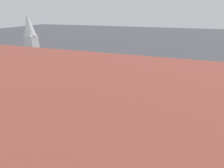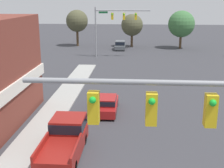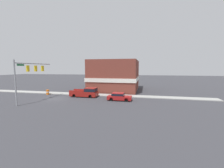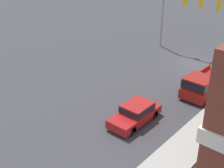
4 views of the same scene
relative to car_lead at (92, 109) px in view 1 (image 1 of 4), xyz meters
name	(u,v)px [view 1 (image 1 of 4)]	position (x,y,z in m)	size (l,w,h in m)	color
car_lead	(92,109)	(0.00, 0.00, 0.00)	(1.81, 4.30, 1.38)	black
pickup_truck_parked	(167,134)	(-1.80, -6.97, 0.20)	(2.12, 5.49, 1.89)	black
church_steeple	(30,32)	(20.51, 25.33, 4.10)	(2.50, 2.50, 9.22)	white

